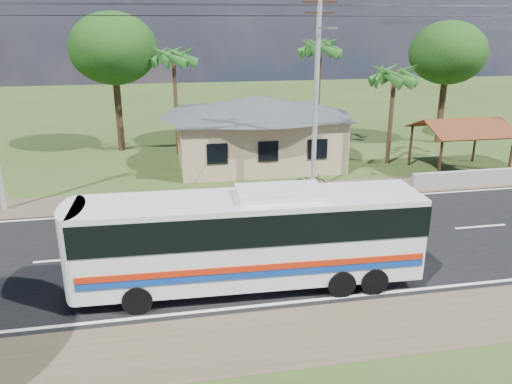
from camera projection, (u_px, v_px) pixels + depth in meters
ground at (289, 242)px, 21.16m from camera, size 120.00×120.00×0.00m
road at (289, 242)px, 21.16m from camera, size 120.00×16.00×0.03m
house at (256, 123)px, 32.57m from camera, size 12.40×10.00×5.00m
waiting_shed at (462, 128)px, 30.48m from camera, size 5.20×4.48×3.35m
concrete_barrier at (469, 178)px, 28.34m from camera, size 7.00×0.30×0.90m
utility_poles at (310, 85)px, 25.80m from camera, size 32.80×2.22×11.00m
palm_near at (395, 75)px, 31.22m from camera, size 2.80×2.80×6.70m
palm_mid at (320, 48)px, 34.32m from camera, size 2.80×2.80×8.20m
palm_far at (173, 57)px, 33.18m from camera, size 2.80×2.80×7.70m
tree_behind_house at (113, 49)px, 34.19m from camera, size 6.00×6.00×9.61m
tree_behind_shed at (448, 53)px, 36.70m from camera, size 5.60×5.60×9.02m
coach_bus at (252, 233)px, 16.98m from camera, size 11.72×2.85×3.61m
motorcycle at (310, 181)px, 27.90m from camera, size 1.81×1.00×0.90m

